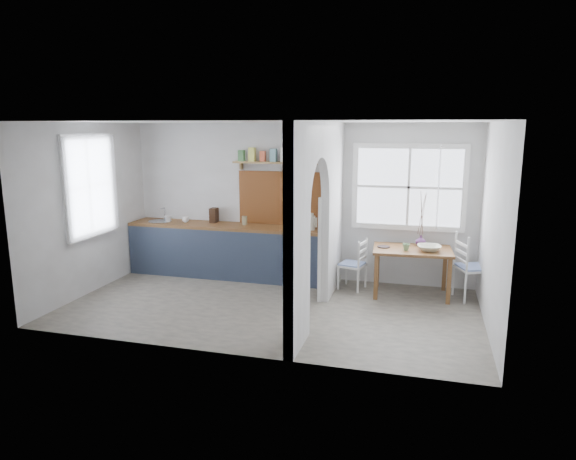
% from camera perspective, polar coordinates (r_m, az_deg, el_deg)
% --- Properties ---
extents(floor, '(5.80, 3.20, 0.01)m').
position_cam_1_polar(floor, '(7.43, -1.98, -8.54)').
color(floor, gray).
rests_on(floor, ground).
extents(ceiling, '(5.80, 3.20, 0.01)m').
position_cam_1_polar(ceiling, '(6.98, -2.13, 11.94)').
color(ceiling, silver).
rests_on(ceiling, walls).
extents(walls, '(5.81, 3.21, 2.60)m').
position_cam_1_polar(walls, '(7.09, -2.05, 1.38)').
color(walls, silver).
rests_on(walls, floor).
extents(partition, '(0.12, 3.20, 2.60)m').
position_cam_1_polar(partition, '(6.95, 3.61, 2.42)').
color(partition, silver).
rests_on(partition, floor).
extents(kitchen_window, '(0.10, 1.16, 1.50)m').
position_cam_1_polar(kitchen_window, '(8.35, -21.30, 4.56)').
color(kitchen_window, white).
rests_on(kitchen_window, walls).
extents(nook_window, '(1.76, 0.10, 1.30)m').
position_cam_1_polar(nook_window, '(8.28, 13.26, 4.64)').
color(nook_window, white).
rests_on(nook_window, walls).
extents(counter, '(3.50, 0.60, 0.90)m').
position_cam_1_polar(counter, '(8.86, -6.45, -2.21)').
color(counter, brown).
rests_on(counter, floor).
extents(sink, '(0.40, 0.40, 0.02)m').
position_cam_1_polar(sink, '(9.30, -14.04, 0.90)').
color(sink, '#ADB3BD').
rests_on(sink, counter).
extents(backsplash, '(1.65, 0.03, 0.90)m').
position_cam_1_polar(backsplash, '(8.63, -0.25, 3.54)').
color(backsplash, brown).
rests_on(backsplash, walls).
extents(shelf, '(1.75, 0.20, 0.21)m').
position_cam_1_polar(shelf, '(8.49, -0.41, 7.87)').
color(shelf, '#AC8046').
rests_on(shelf, walls).
extents(pendant_lamp, '(0.26, 0.26, 0.16)m').
position_cam_1_polar(pendant_lamp, '(8.08, 1.38, 6.77)').
color(pendant_lamp, white).
rests_on(pendant_lamp, ceiling).
extents(utensil_rail, '(0.02, 0.50, 0.02)m').
position_cam_1_polar(utensil_rail, '(7.78, 4.22, 3.38)').
color(utensil_rail, '#ADB3BD').
rests_on(utensil_rail, partition).
extents(dining_table, '(1.21, 0.85, 0.72)m').
position_cam_1_polar(dining_table, '(8.06, 13.54, -4.54)').
color(dining_table, brown).
rests_on(dining_table, floor).
extents(chair_left, '(0.45, 0.45, 0.81)m').
position_cam_1_polar(chair_left, '(8.19, 7.16, -3.75)').
color(chair_left, silver).
rests_on(chair_left, floor).
extents(chair_right, '(0.59, 0.59, 0.99)m').
position_cam_1_polar(chair_right, '(8.10, 19.93, -3.87)').
color(chair_right, silver).
rests_on(chair_right, floor).
extents(kettle, '(0.26, 0.23, 0.27)m').
position_cam_1_polar(kettle, '(8.27, 2.48, 0.95)').
color(kettle, white).
rests_on(kettle, counter).
extents(mug_a, '(0.14, 0.14, 0.11)m').
position_cam_1_polar(mug_a, '(9.18, -13.17, 1.22)').
color(mug_a, silver).
rests_on(mug_a, counter).
extents(mug_b, '(0.13, 0.13, 0.10)m').
position_cam_1_polar(mug_b, '(9.10, -11.33, 1.15)').
color(mug_b, white).
rests_on(mug_b, counter).
extents(knife_block, '(0.12, 0.16, 0.25)m').
position_cam_1_polar(knife_block, '(8.98, -8.23, 1.63)').
color(knife_block, '#311C0F').
rests_on(knife_block, counter).
extents(jar, '(0.09, 0.09, 0.15)m').
position_cam_1_polar(jar, '(8.72, -4.85, 1.07)').
color(jar, '#817656').
rests_on(jar, counter).
extents(towel_magenta, '(0.02, 0.03, 0.50)m').
position_cam_1_polar(towel_magenta, '(8.11, 3.99, -4.79)').
color(towel_magenta, '#CF2071').
rests_on(towel_magenta, counter).
extents(towel_orange, '(0.02, 0.03, 0.44)m').
position_cam_1_polar(towel_orange, '(8.09, 3.95, -5.01)').
color(towel_orange, orange).
rests_on(towel_orange, counter).
extents(bowl, '(0.39, 0.39, 0.08)m').
position_cam_1_polar(bowl, '(7.89, 15.41, -1.94)').
color(bowl, beige).
rests_on(bowl, dining_table).
extents(table_cup, '(0.13, 0.13, 0.10)m').
position_cam_1_polar(table_cup, '(7.83, 12.99, -1.87)').
color(table_cup, '#75A370').
rests_on(table_cup, dining_table).
extents(plate, '(0.22, 0.22, 0.02)m').
position_cam_1_polar(plate, '(7.98, 10.58, -1.83)').
color(plate, '#2D2222').
rests_on(plate, dining_table).
extents(vase, '(0.20, 0.20, 0.16)m').
position_cam_1_polar(vase, '(8.18, 14.53, -1.14)').
color(vase, '#4D2556').
rests_on(vase, dining_table).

